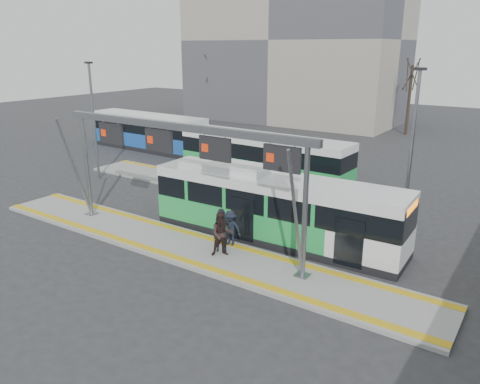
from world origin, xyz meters
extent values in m
plane|color=#2D2D30|center=(0.00, 0.00, 0.00)|extent=(120.00, 120.00, 0.00)
cube|color=gray|center=(0.00, 0.00, 0.07)|extent=(22.00, 3.00, 0.15)
cube|color=gray|center=(-4.00, 8.00, 0.07)|extent=(20.00, 3.00, 0.15)
cube|color=gold|center=(0.00, 1.15, 0.16)|extent=(22.00, 0.35, 0.02)
cube|color=gold|center=(0.00, -1.15, 0.16)|extent=(22.00, 0.35, 0.02)
cube|color=gold|center=(-4.00, 9.15, 0.16)|extent=(20.00, 0.35, 0.02)
cylinder|color=slate|center=(-6.50, 0.30, 2.67)|extent=(0.20, 0.20, 5.05)
cube|color=slate|center=(-6.50, 0.30, 0.18)|extent=(0.50, 0.50, 0.06)
cylinder|color=slate|center=(-6.50, -0.40, 2.67)|extent=(0.12, 1.46, 4.90)
cylinder|color=slate|center=(5.50, 0.30, 2.67)|extent=(0.20, 0.20, 5.05)
cube|color=slate|center=(5.50, 0.30, 0.18)|extent=(0.50, 0.50, 0.06)
cylinder|color=slate|center=(5.50, -0.40, 2.67)|extent=(0.12, 1.46, 4.90)
cube|color=slate|center=(-0.50, 0.30, 5.20)|extent=(13.00, 0.25, 0.30)
cube|color=black|center=(-4.50, 0.30, 4.50)|extent=(1.50, 0.12, 0.95)
cube|color=red|center=(-4.95, 0.23, 4.50)|extent=(0.32, 0.02, 0.32)
cube|color=black|center=(-1.50, 0.30, 4.50)|extent=(1.50, 0.12, 0.95)
cube|color=red|center=(-1.95, 0.23, 4.50)|extent=(0.32, 0.02, 0.32)
cube|color=black|center=(1.50, 0.30, 4.50)|extent=(1.50, 0.12, 0.95)
cube|color=red|center=(1.05, 0.23, 4.50)|extent=(0.32, 0.02, 0.32)
cube|color=black|center=(4.50, 0.30, 4.50)|extent=(1.50, 0.12, 0.95)
cube|color=red|center=(4.05, 0.23, 4.50)|extent=(0.32, 0.02, 0.32)
cube|color=#A09585|center=(-14.00, 36.00, 9.00)|extent=(24.00, 12.00, 18.00)
cube|color=black|center=(2.67, 3.11, 0.17)|extent=(11.67, 2.85, 0.34)
cube|color=green|center=(2.67, 3.11, 0.89)|extent=(11.67, 2.85, 1.11)
cube|color=black|center=(2.67, 3.11, 1.93)|extent=(11.67, 2.77, 0.97)
cube|color=white|center=(2.67, 3.11, 2.66)|extent=(11.67, 2.85, 0.48)
cube|color=orange|center=(8.46, 3.30, 2.56)|extent=(0.11, 1.73, 0.27)
cube|color=white|center=(0.74, 3.04, 3.04)|extent=(2.95, 1.82, 0.29)
cylinder|color=black|center=(-1.35, 1.89, 0.48)|extent=(0.98, 0.32, 0.97)
cylinder|color=black|center=(-1.42, 4.05, 0.48)|extent=(0.98, 0.32, 0.97)
cylinder|color=black|center=(6.19, 2.14, 0.48)|extent=(0.98, 0.32, 0.97)
cylinder|color=black|center=(6.11, 4.30, 0.48)|extent=(0.98, 0.32, 0.97)
cube|color=black|center=(-2.88, 11.17, 0.17)|extent=(11.80, 2.84, 0.34)
cube|color=green|center=(-2.88, 11.17, 0.90)|extent=(11.80, 2.84, 1.12)
cube|color=black|center=(-2.88, 11.17, 1.96)|extent=(11.80, 2.76, 0.98)
cube|color=white|center=(-2.88, 11.17, 2.69)|extent=(11.80, 2.84, 0.49)
cylinder|color=black|center=(-7.02, 10.19, 0.49)|extent=(0.99, 0.32, 0.98)
cylinder|color=black|center=(-6.96, 12.38, 0.49)|extent=(0.99, 0.32, 0.98)
cylinder|color=black|center=(0.60, 9.97, 0.49)|extent=(0.99, 0.32, 0.98)
cylinder|color=black|center=(0.67, 12.16, 0.49)|extent=(0.99, 0.32, 0.98)
cube|color=black|center=(-15.91, 13.83, 0.17)|extent=(11.31, 2.77, 0.34)
cube|color=#1C50A8|center=(-15.91, 13.83, 0.91)|extent=(11.31, 2.77, 1.13)
cube|color=black|center=(-15.91, 13.83, 1.96)|extent=(11.31, 2.70, 0.98)
cube|color=white|center=(-15.91, 13.83, 2.69)|extent=(11.31, 2.77, 0.49)
cylinder|color=black|center=(-19.87, 12.83, 0.49)|extent=(0.99, 0.32, 0.98)
cylinder|color=black|center=(-19.82, 15.02, 0.49)|extent=(0.99, 0.32, 0.98)
cylinder|color=black|center=(-12.56, 12.65, 0.49)|extent=(0.99, 0.32, 0.98)
cylinder|color=black|center=(-12.51, 14.84, 0.49)|extent=(0.99, 0.32, 0.98)
imported|color=black|center=(1.72, 0.38, 1.08)|extent=(0.80, 0.69, 1.85)
imported|color=black|center=(1.94, 0.09, 1.07)|extent=(1.14, 1.12, 1.85)
imported|color=black|center=(1.64, 1.10, 0.93)|extent=(1.07, 0.68, 1.57)
cylinder|color=#382B21|center=(-6.16, 31.06, 3.23)|extent=(0.28, 0.28, 6.46)
cylinder|color=#382B21|center=(0.15, 33.14, 3.33)|extent=(0.28, 0.28, 6.66)
cylinder|color=#382B21|center=(-21.99, 30.60, 3.41)|extent=(0.28, 0.28, 6.82)
cylinder|color=slate|center=(-12.00, 5.33, 3.69)|extent=(0.16, 0.16, 7.39)
cube|color=black|center=(-12.00, 5.33, 7.39)|extent=(0.50, 0.25, 0.12)
cylinder|color=slate|center=(7.30, 6.93, 3.72)|extent=(0.16, 0.16, 7.44)
cube|color=black|center=(7.30, 6.93, 7.44)|extent=(0.50, 0.25, 0.12)
camera|label=1|loc=(12.43, -13.99, 8.33)|focal=35.00mm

